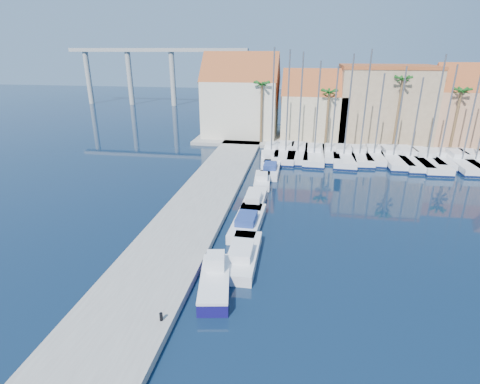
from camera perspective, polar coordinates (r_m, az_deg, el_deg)
name	(u,v)px	position (r m, az deg, el deg)	size (l,w,h in m)	color
ground	(282,337)	(21.56, 6.46, -21.10)	(260.00, 260.00, 0.00)	black
quay_west	(192,216)	(34.06, -7.40, -3.71)	(6.00, 77.00, 0.50)	gray
shore_north	(360,139)	(66.26, 17.80, 7.72)	(54.00, 16.00, 0.50)	gray
bollard	(161,317)	(21.93, -11.93, -18.11)	(0.19, 0.19, 0.47)	black
fishing_boat	(215,280)	(24.54, -3.84, -13.18)	(2.72, 5.67, 1.90)	#140E55
motorboat_west_0	(243,255)	(27.26, 0.43, -9.63)	(2.14, 6.51, 1.40)	white
motorboat_west_1	(248,222)	(32.15, 1.16, -4.58)	(2.46, 7.05, 1.40)	white
motorboat_west_2	(254,201)	(36.48, 2.18, -1.37)	(1.94, 6.06, 1.40)	white
motorboat_west_3	(262,180)	(42.37, 3.42, 1.86)	(2.07, 5.43, 1.40)	white
motorboat_west_4	(270,169)	(46.30, 4.65, 3.51)	(2.15, 6.69, 1.40)	white
motorboat_west_5	(268,158)	(51.07, 4.36, 5.20)	(2.56, 6.33, 1.40)	white
motorboat_west_6	(276,150)	(55.28, 5.56, 6.39)	(2.46, 6.08, 1.40)	white
sailboat_0	(271,151)	(54.02, 4.82, 6.23)	(2.50, 8.54, 14.58)	white
sailboat_1	(286,152)	(54.02, 7.01, 6.07)	(3.33, 11.39, 14.30)	white
sailboat_2	(298,152)	(53.99, 8.82, 5.98)	(2.79, 10.55, 14.03)	white
sailboat_3	(314,154)	(53.46, 11.24, 5.66)	(3.23, 10.73, 12.97)	white
sailboat_4	(331,153)	(54.43, 13.63, 5.78)	(2.24, 8.25, 12.25)	white
sailboat_5	(343,155)	(53.79, 15.48, 5.39)	(3.38, 11.17, 13.81)	white
sailboat_6	(359,155)	(54.48, 17.64, 5.39)	(3.04, 9.75, 14.35)	white
sailboat_7	(373,155)	(55.36, 19.67, 5.35)	(3.08, 9.54, 11.46)	white
sailboat_8	(392,157)	(55.40, 22.12, 5.02)	(3.53, 11.43, 12.35)	white
sailboat_9	(408,158)	(55.74, 24.25, 4.78)	(3.79, 12.11, 11.08)	white
sailboat_10	(425,159)	(55.72, 26.33, 4.47)	(3.61, 12.06, 13.79)	white
sailboat_11	(438,159)	(56.82, 27.92, 4.52)	(2.49, 8.67, 12.60)	white
sailboat_12	(460,161)	(57.23, 30.46, 4.15)	(3.15, 11.20, 14.98)	white
sailboat_13	(472,161)	(58.05, 31.91, 4.07)	(3.59, 11.39, 14.82)	white
building_0	(241,99)	(64.35, 0.17, 14.02)	(12.30, 9.00, 13.50)	beige
building_1	(314,108)	(63.69, 11.14, 12.45)	(10.30, 8.00, 11.00)	tan
building_2	(384,103)	(65.75, 21.03, 12.59)	(14.20, 10.20, 11.50)	#9C8060
building_3	(466,108)	(68.19, 31.21, 10.89)	(10.30, 8.00, 12.00)	tan
palm_0	(262,86)	(58.61, 3.35, 15.80)	(2.60, 2.60, 10.15)	brown
palm_1	(329,94)	(58.46, 13.44, 14.35)	(2.60, 2.60, 9.15)	brown
palm_2	(403,82)	(59.75, 23.53, 15.18)	(2.60, 2.60, 11.15)	brown
palm_3	(461,93)	(62.18, 30.66, 12.88)	(2.60, 2.60, 9.65)	brown
viaduct	(153,65)	(105.74, -13.07, 18.30)	(48.00, 2.20, 14.45)	#9E9E99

